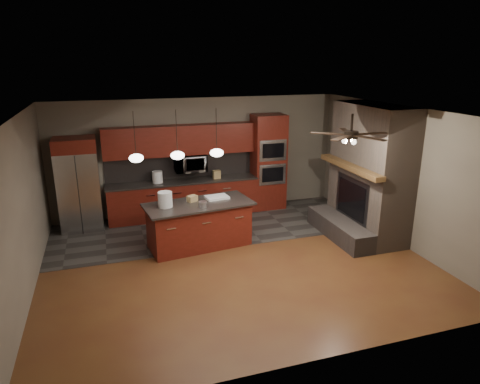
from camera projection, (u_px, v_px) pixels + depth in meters
name	position (u px, v px, depth m)	size (l,w,h in m)	color
ground	(235.00, 261.00, 8.13)	(7.00, 7.00, 0.00)	brown
ceiling	(235.00, 112.00, 7.29)	(7.00, 6.00, 0.02)	white
back_wall	(199.00, 156.00, 10.44)	(7.00, 0.02, 2.80)	slate
right_wall	(399.00, 175.00, 8.73)	(0.02, 6.00, 2.80)	slate
left_wall	(22.00, 211.00, 6.69)	(0.02, 6.00, 2.80)	slate
slate_tile_patch	(212.00, 227.00, 9.76)	(7.00, 2.40, 0.01)	#393733
fireplace_column	(367.00, 177.00, 8.99)	(1.30, 2.10, 2.80)	brown
back_cabinetry	(182.00, 180.00, 10.22)	(3.59, 0.64, 2.20)	maroon
oven_tower	(268.00, 162.00, 10.72)	(0.80, 0.63, 2.38)	maroon
microwave	(190.00, 163.00, 10.16)	(0.73, 0.41, 0.50)	silver
refrigerator	(79.00, 184.00, 9.39)	(0.88, 0.75, 2.07)	silver
kitchen_island	(199.00, 225.00, 8.65)	(2.24, 1.24, 0.92)	maroon
white_bucket	(165.00, 199.00, 8.27)	(0.28, 0.28, 0.30)	silver
paint_can	(203.00, 204.00, 8.29)	(0.16, 0.16, 0.11)	silver
paint_tray	(217.00, 197.00, 8.81)	(0.46, 0.32, 0.05)	white
cardboard_box	(192.00, 198.00, 8.61)	(0.19, 0.14, 0.12)	tan
counter_bucket	(157.00, 177.00, 9.96)	(0.24, 0.24, 0.27)	white
counter_box	(217.00, 174.00, 10.34)	(0.17, 0.14, 0.19)	#A58A55
pendant_left	(136.00, 158.00, 7.70)	(0.26, 0.26, 0.92)	black
pendant_center	(178.00, 155.00, 7.92)	(0.26, 0.26, 0.92)	black
pendant_right	(217.00, 153.00, 8.13)	(0.26, 0.26, 0.92)	black
ceiling_fan	(351.00, 134.00, 7.19)	(1.27, 1.33, 0.41)	black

